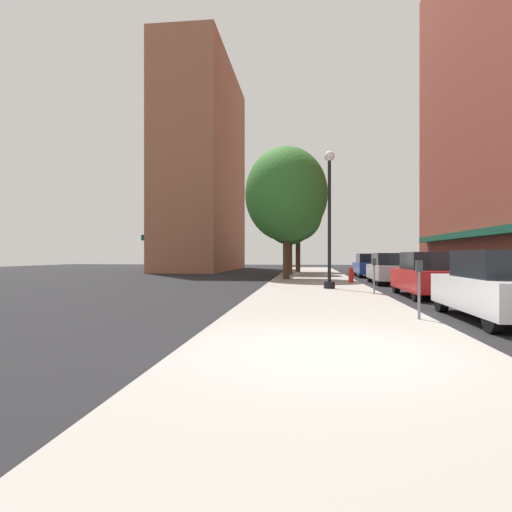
# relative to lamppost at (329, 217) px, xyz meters

# --- Properties ---
(ground_plane) EXTENTS (90.00, 90.00, 0.00)m
(ground_plane) POSITION_rel_lamppost_xyz_m (3.44, 6.03, -3.20)
(ground_plane) COLOR black
(sidewalk_slab) EXTENTS (4.80, 50.00, 0.12)m
(sidewalk_slab) POSITION_rel_lamppost_xyz_m (-0.56, 7.03, -3.14)
(sidewalk_slab) COLOR gray
(sidewalk_slab) RESTS_ON ground
(building_far_background) EXTENTS (6.80, 18.00, 21.08)m
(building_far_background) POSITION_rel_lamppost_xyz_m (-11.57, 25.03, 7.31)
(building_far_background) COLOR #9E6047
(building_far_background) RESTS_ON ground
(lamppost) EXTENTS (0.48, 0.48, 5.90)m
(lamppost) POSITION_rel_lamppost_xyz_m (0.00, 0.00, 0.00)
(lamppost) COLOR black
(lamppost) RESTS_ON sidewalk_slab
(fire_hydrant) EXTENTS (0.33, 0.26, 0.79)m
(fire_hydrant) POSITION_rel_lamppost_xyz_m (1.34, 4.02, -2.68)
(fire_hydrant) COLOR red
(fire_hydrant) RESTS_ON sidewalk_slab
(parking_meter_near) EXTENTS (0.14, 0.09, 1.31)m
(parking_meter_near) POSITION_rel_lamppost_xyz_m (1.49, -2.43, -2.25)
(parking_meter_near) COLOR slate
(parking_meter_near) RESTS_ON sidewalk_slab
(parking_meter_far) EXTENTS (0.14, 0.09, 1.31)m
(parking_meter_far) POSITION_rel_lamppost_xyz_m (1.49, -8.64, -2.25)
(parking_meter_far) COLOR slate
(parking_meter_far) RESTS_ON sidewalk_slab
(tree_near) EXTENTS (4.15, 4.15, 6.98)m
(tree_near) POSITION_rel_lamppost_xyz_m (-2.20, 13.44, 1.50)
(tree_near) COLOR #4C3823
(tree_near) RESTS_ON sidewalk_slab
(tree_mid) EXTENTS (4.93, 4.93, 7.92)m
(tree_mid) POSITION_rel_lamppost_xyz_m (-2.16, 7.01, 1.99)
(tree_mid) COLOR #422D1E
(tree_mid) RESTS_ON sidewalk_slab
(tree_far) EXTENTS (4.12, 4.12, 7.39)m
(tree_far) POSITION_rel_lamppost_xyz_m (-1.65, 17.85, 1.91)
(tree_far) COLOR #422D1E
(tree_far) RESTS_ON sidewalk_slab
(car_white) EXTENTS (1.80, 4.30, 1.66)m
(car_white) POSITION_rel_lamppost_xyz_m (3.44, -8.01, -2.39)
(car_white) COLOR black
(car_white) RESTS_ON ground
(car_red) EXTENTS (1.80, 4.30, 1.66)m
(car_red) POSITION_rel_lamppost_xyz_m (3.44, -2.19, -2.39)
(car_red) COLOR black
(car_red) RESTS_ON ground
(car_silver) EXTENTS (1.80, 4.30, 1.66)m
(car_silver) POSITION_rel_lamppost_xyz_m (3.44, 4.99, -2.39)
(car_silver) COLOR black
(car_silver) RESTS_ON ground
(car_blue) EXTENTS (1.80, 4.30, 1.66)m
(car_blue) POSITION_rel_lamppost_xyz_m (3.44, 12.34, -2.39)
(car_blue) COLOR black
(car_blue) RESTS_ON ground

